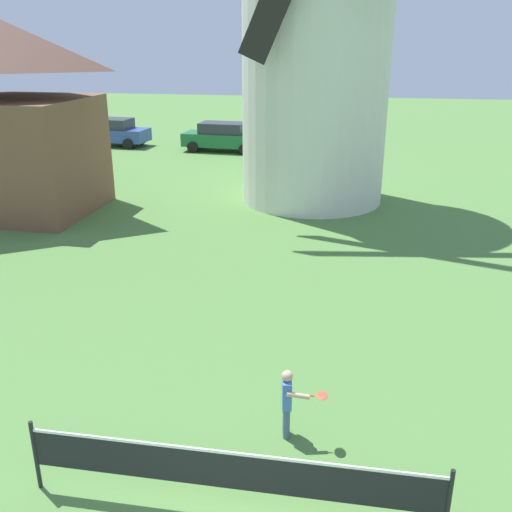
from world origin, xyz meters
The scene contains 6 objects.
windmill centered at (-0.36, 18.30, 6.77)m, with size 8.58×6.07×13.69m.
tennis_net centered at (-0.12, 2.20, 0.69)m, with size 5.54×0.06×1.10m.
player_far centered at (0.44, 3.92, 0.67)m, with size 0.74×0.40×1.18m.
parked_car_blue centered at (-12.83, 28.32, 0.81)m, with size 4.52×2.17×1.56m.
parked_car_green centered at (-6.04, 27.71, 0.81)m, with size 4.39×2.11×1.56m.
chapel centered at (-10.98, 14.98, 3.28)m, with size 6.42×4.79×7.60m.
Camera 1 is at (1.24, -3.69, 5.95)m, focal length 40.75 mm.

